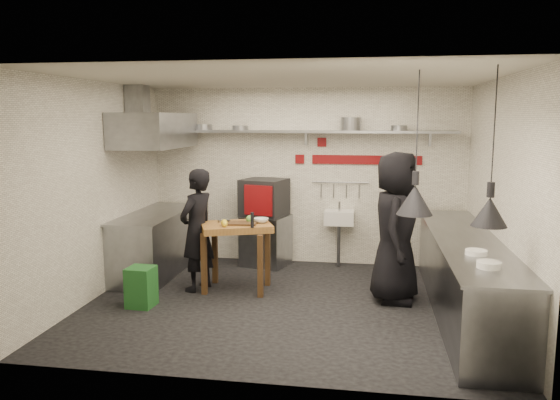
# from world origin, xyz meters

# --- Properties ---
(floor) EXTENTS (5.00, 5.00, 0.00)m
(floor) POSITION_xyz_m (0.00, 0.00, 0.00)
(floor) COLOR black
(floor) RESTS_ON ground
(ceiling) EXTENTS (5.00, 5.00, 0.00)m
(ceiling) POSITION_xyz_m (0.00, 0.00, 2.80)
(ceiling) COLOR beige
(ceiling) RESTS_ON floor
(wall_back) EXTENTS (5.00, 0.04, 2.80)m
(wall_back) POSITION_xyz_m (0.00, 2.10, 1.40)
(wall_back) COLOR white
(wall_back) RESTS_ON floor
(wall_front) EXTENTS (5.00, 0.04, 2.80)m
(wall_front) POSITION_xyz_m (0.00, -2.10, 1.40)
(wall_front) COLOR white
(wall_front) RESTS_ON floor
(wall_left) EXTENTS (0.04, 4.20, 2.80)m
(wall_left) POSITION_xyz_m (-2.50, 0.00, 1.40)
(wall_left) COLOR white
(wall_left) RESTS_ON floor
(wall_right) EXTENTS (0.04, 4.20, 2.80)m
(wall_right) POSITION_xyz_m (2.50, 0.00, 1.40)
(wall_right) COLOR white
(wall_right) RESTS_ON floor
(red_band_horiz) EXTENTS (1.70, 0.02, 0.14)m
(red_band_horiz) POSITION_xyz_m (0.95, 2.08, 1.68)
(red_band_horiz) COLOR maroon
(red_band_horiz) RESTS_ON wall_back
(red_band_vert) EXTENTS (0.14, 0.02, 1.10)m
(red_band_vert) POSITION_xyz_m (1.55, 2.08, 1.20)
(red_band_vert) COLOR maroon
(red_band_vert) RESTS_ON wall_back
(red_tile_a) EXTENTS (0.14, 0.02, 0.14)m
(red_tile_a) POSITION_xyz_m (0.25, 2.08, 1.95)
(red_tile_a) COLOR maroon
(red_tile_a) RESTS_ON wall_back
(red_tile_b) EXTENTS (0.14, 0.02, 0.14)m
(red_tile_b) POSITION_xyz_m (-0.10, 2.08, 1.68)
(red_tile_b) COLOR maroon
(red_tile_b) RESTS_ON wall_back
(back_shelf) EXTENTS (4.60, 0.34, 0.04)m
(back_shelf) POSITION_xyz_m (0.00, 1.92, 2.12)
(back_shelf) COLOR slate
(back_shelf) RESTS_ON wall_back
(shelf_bracket_left) EXTENTS (0.04, 0.06, 0.24)m
(shelf_bracket_left) POSITION_xyz_m (-1.90, 2.07, 2.02)
(shelf_bracket_left) COLOR slate
(shelf_bracket_left) RESTS_ON wall_back
(shelf_bracket_mid) EXTENTS (0.04, 0.06, 0.24)m
(shelf_bracket_mid) POSITION_xyz_m (0.00, 2.07, 2.02)
(shelf_bracket_mid) COLOR slate
(shelf_bracket_mid) RESTS_ON wall_back
(shelf_bracket_right) EXTENTS (0.04, 0.06, 0.24)m
(shelf_bracket_right) POSITION_xyz_m (1.90, 2.07, 2.02)
(shelf_bracket_right) COLOR slate
(shelf_bracket_right) RESTS_ON wall_back
(pan_far_left) EXTENTS (0.37, 0.37, 0.09)m
(pan_far_left) POSITION_xyz_m (-1.64, 1.92, 2.19)
(pan_far_left) COLOR slate
(pan_far_left) RESTS_ON back_shelf
(pan_mid_left) EXTENTS (0.29, 0.29, 0.07)m
(pan_mid_left) POSITION_xyz_m (-1.03, 1.92, 2.18)
(pan_mid_left) COLOR slate
(pan_mid_left) RESTS_ON back_shelf
(stock_pot) EXTENTS (0.37, 0.37, 0.20)m
(stock_pot) POSITION_xyz_m (0.70, 1.92, 2.24)
(stock_pot) COLOR slate
(stock_pot) RESTS_ON back_shelf
(pan_right) EXTENTS (0.30, 0.30, 0.08)m
(pan_right) POSITION_xyz_m (1.42, 1.92, 2.18)
(pan_right) COLOR slate
(pan_right) RESTS_ON back_shelf
(oven_stand) EXTENTS (0.80, 0.76, 0.80)m
(oven_stand) POSITION_xyz_m (-0.60, 1.79, 0.40)
(oven_stand) COLOR slate
(oven_stand) RESTS_ON floor
(combi_oven) EXTENTS (0.77, 0.74, 0.58)m
(combi_oven) POSITION_xyz_m (-0.63, 1.80, 1.09)
(combi_oven) COLOR black
(combi_oven) RESTS_ON oven_stand
(oven_door) EXTENTS (0.46, 0.15, 0.46)m
(oven_door) POSITION_xyz_m (-0.66, 1.47, 1.09)
(oven_door) COLOR maroon
(oven_door) RESTS_ON combi_oven
(oven_glass) EXTENTS (0.34, 0.11, 0.34)m
(oven_glass) POSITION_xyz_m (-0.62, 1.51, 1.09)
(oven_glass) COLOR black
(oven_glass) RESTS_ON oven_door
(hand_sink) EXTENTS (0.46, 0.34, 0.22)m
(hand_sink) POSITION_xyz_m (0.55, 1.92, 0.78)
(hand_sink) COLOR silver
(hand_sink) RESTS_ON wall_back
(sink_tap) EXTENTS (0.03, 0.03, 0.14)m
(sink_tap) POSITION_xyz_m (0.55, 1.92, 0.96)
(sink_tap) COLOR slate
(sink_tap) RESTS_ON hand_sink
(sink_drain) EXTENTS (0.06, 0.06, 0.66)m
(sink_drain) POSITION_xyz_m (0.55, 1.88, 0.34)
(sink_drain) COLOR slate
(sink_drain) RESTS_ON floor
(utensil_rail) EXTENTS (0.90, 0.02, 0.02)m
(utensil_rail) POSITION_xyz_m (0.55, 2.06, 1.32)
(utensil_rail) COLOR slate
(utensil_rail) RESTS_ON wall_back
(counter_right) EXTENTS (0.70, 3.80, 0.90)m
(counter_right) POSITION_xyz_m (2.15, 0.00, 0.45)
(counter_right) COLOR slate
(counter_right) RESTS_ON floor
(counter_right_top) EXTENTS (0.76, 3.90, 0.03)m
(counter_right_top) POSITION_xyz_m (2.15, 0.00, 0.92)
(counter_right_top) COLOR slate
(counter_right_top) RESTS_ON counter_right
(plate_stack) EXTENTS (0.27, 0.27, 0.07)m
(plate_stack) POSITION_xyz_m (2.12, -1.33, 0.96)
(plate_stack) COLOR silver
(plate_stack) RESTS_ON counter_right_top
(small_bowl_right) EXTENTS (0.24, 0.24, 0.05)m
(small_bowl_right) POSITION_xyz_m (2.10, -0.81, 0.96)
(small_bowl_right) COLOR silver
(small_bowl_right) RESTS_ON counter_right_top
(counter_left) EXTENTS (0.70, 1.90, 0.90)m
(counter_left) POSITION_xyz_m (-2.15, 1.05, 0.45)
(counter_left) COLOR slate
(counter_left) RESTS_ON floor
(counter_left_top) EXTENTS (0.76, 2.00, 0.03)m
(counter_left_top) POSITION_xyz_m (-2.15, 1.05, 0.92)
(counter_left_top) COLOR slate
(counter_left_top) RESTS_ON counter_left
(extractor_hood) EXTENTS (0.78, 1.60, 0.50)m
(extractor_hood) POSITION_xyz_m (-2.10, 1.05, 2.15)
(extractor_hood) COLOR slate
(extractor_hood) RESTS_ON ceiling
(hood_duct) EXTENTS (0.28, 0.28, 0.50)m
(hood_duct) POSITION_xyz_m (-2.35, 1.05, 2.55)
(hood_duct) COLOR slate
(hood_duct) RESTS_ON ceiling
(green_bin) EXTENTS (0.33, 0.33, 0.50)m
(green_bin) POSITION_xyz_m (-1.77, -0.37, 0.25)
(green_bin) COLOR #1D5922
(green_bin) RESTS_ON floor
(prep_table) EXTENTS (1.09, 0.93, 0.92)m
(prep_table) POSITION_xyz_m (-0.76, 0.47, 0.46)
(prep_table) COLOR olive
(prep_table) RESTS_ON floor
(cutting_board) EXTENTS (0.40, 0.30, 0.02)m
(cutting_board) POSITION_xyz_m (-0.67, 0.45, 0.93)
(cutting_board) COLOR #442C17
(cutting_board) RESTS_ON prep_table
(pepper_mill) EXTENTS (0.05, 0.05, 0.20)m
(pepper_mill) POSITION_xyz_m (-0.49, 0.25, 1.02)
(pepper_mill) COLOR black
(pepper_mill) RESTS_ON prep_table
(lemon_a) EXTENTS (0.10, 0.10, 0.09)m
(lemon_a) POSITION_xyz_m (-0.88, 0.32, 0.96)
(lemon_a) COLOR gold
(lemon_a) RESTS_ON prep_table
(lemon_b) EXTENTS (0.09, 0.09, 0.07)m
(lemon_b) POSITION_xyz_m (-0.85, 0.22, 0.96)
(lemon_b) COLOR gold
(lemon_b) RESTS_ON prep_table
(veg_ball) EXTENTS (0.13, 0.13, 0.11)m
(veg_ball) POSITION_xyz_m (-0.59, 0.57, 0.97)
(veg_ball) COLOR #5A8D39
(veg_ball) RESTS_ON prep_table
(steel_tray) EXTENTS (0.19, 0.16, 0.03)m
(steel_tray) POSITION_xyz_m (-0.96, 0.59, 0.94)
(steel_tray) COLOR slate
(steel_tray) RESTS_ON prep_table
(bowl) EXTENTS (0.23, 0.23, 0.06)m
(bowl) POSITION_xyz_m (-0.44, 0.60, 0.95)
(bowl) COLOR silver
(bowl) RESTS_ON prep_table
(heat_lamp_near) EXTENTS (0.48, 0.48, 1.45)m
(heat_lamp_near) POSITION_xyz_m (1.46, -0.91, 2.07)
(heat_lamp_near) COLOR black
(heat_lamp_near) RESTS_ON ceiling
(heat_lamp_far) EXTENTS (0.39, 0.39, 1.47)m
(heat_lamp_far) POSITION_xyz_m (2.10, -1.34, 2.07)
(heat_lamp_far) COLOR black
(heat_lamp_far) RESTS_ON ceiling
(chef_left) EXTENTS (0.59, 0.71, 1.66)m
(chef_left) POSITION_xyz_m (-1.28, 0.40, 0.83)
(chef_left) COLOR black
(chef_left) RESTS_ON floor
(chef_right) EXTENTS (0.73, 1.01, 1.92)m
(chef_right) POSITION_xyz_m (1.34, 0.37, 0.96)
(chef_right) COLOR black
(chef_right) RESTS_ON floor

